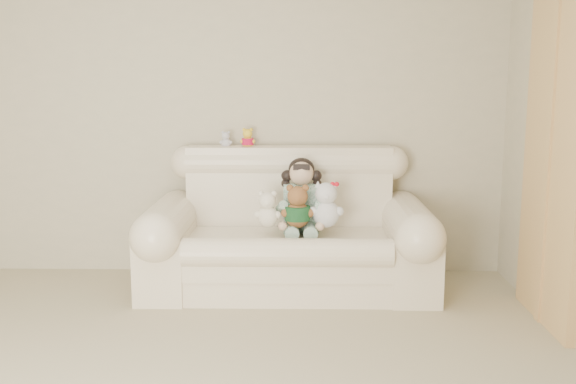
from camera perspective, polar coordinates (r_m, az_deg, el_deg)
The scene contains 9 objects.
wall_back at distance 5.26m, azimuth -6.10°, elevation 7.05°, with size 4.50×4.50×0.00m, color #B1A98D.
sofa at distance 4.82m, azimuth 0.02°, elevation -2.55°, with size 2.10×0.95×1.03m, color beige, non-canonical shape.
door_panel at distance 4.43m, azimuth 21.83°, elevation 2.67°, with size 0.06×0.90×2.10m, color tan.
seated_child at distance 4.86m, azimuth 1.16°, elevation -0.24°, with size 0.33×0.41×0.56m, color #2C6F4E, non-canonical shape.
brown_teddy at distance 4.67m, azimuth 0.83°, elevation -0.87°, with size 0.23×0.18×0.36m, color brown, non-canonical shape.
white_cat at distance 4.69m, azimuth 3.29°, elevation -0.67°, with size 0.25×0.19×0.39m, color silver, non-canonical shape.
cream_teddy at distance 4.69m, azimuth -1.77°, elevation -1.18°, with size 0.20×0.15×0.31m, color white, non-canonical shape.
yellow_mini_bear at distance 5.12m, azimuth -3.49°, elevation 4.79°, with size 0.12×0.09×0.18m, color yellow, non-canonical shape.
grey_mini_plush at distance 5.13m, azimuth -5.36°, elevation 4.63°, with size 0.10×0.08×0.16m, color silver, non-canonical shape.
Camera 1 is at (0.65, -2.71, 1.54)m, focal length 41.41 mm.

